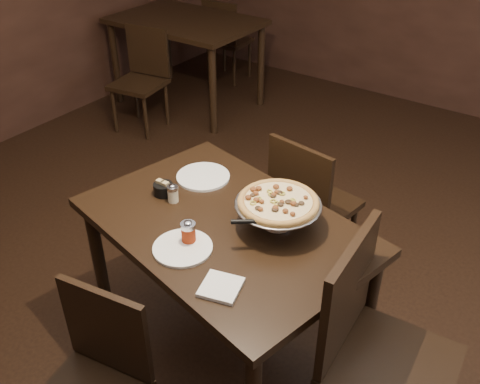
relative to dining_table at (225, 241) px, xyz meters
The scene contains 16 objects.
room 0.74m from the dining_table, 25.25° to the left, with size 6.04×7.04×2.84m.
dining_table is the anchor object (origin of this frame).
background_table 3.07m from the dining_table, 133.32° to the left, with size 1.32×0.88×0.82m.
pizza_stand 0.33m from the dining_table, 28.81° to the left, with size 0.37×0.37×0.15m.
parmesan_shaker 0.33m from the dining_table, behind, with size 0.05×0.05×0.09m.
pepper_flake_shaker 0.25m from the dining_table, 100.26° to the right, with size 0.06×0.06×0.11m.
packet_caddy 0.39m from the dining_table, behind, with size 0.09×0.09×0.07m.
napkin_stack 0.43m from the dining_table, 54.95° to the right, with size 0.14×0.14×0.02m, color white.
plate_left 0.40m from the dining_table, 142.39° to the left, with size 0.26×0.26×0.01m, color white.
plate_near 0.27m from the dining_table, 96.81° to the right, with size 0.25×0.25×0.01m, color white.
serving_spatula 0.30m from the dining_table, 22.88° to the right, with size 0.18×0.18×0.03m.
chair_far 0.80m from the dining_table, 88.20° to the left, with size 0.46×0.46×0.88m.
chair_near 0.79m from the dining_table, 95.53° to the right, with size 0.44×0.44×0.83m.
chair_side 0.77m from the dining_table, ahead, with size 0.50×0.50×1.01m.
bg_chair_far 3.63m from the dining_table, 126.57° to the left, with size 0.43×0.43×0.85m.
bg_chair_near 2.67m from the dining_table, 142.33° to the left, with size 0.47×0.47×0.87m.
Camera 1 is at (1.05, -1.54, 2.20)m, focal length 40.00 mm.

